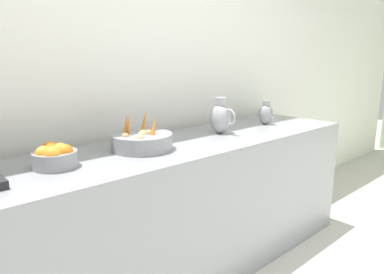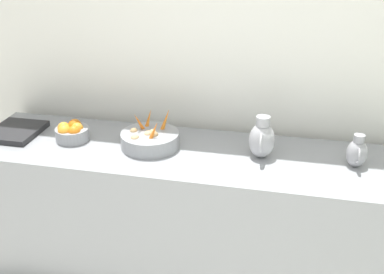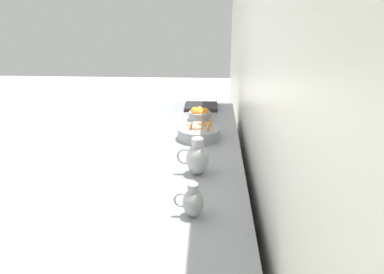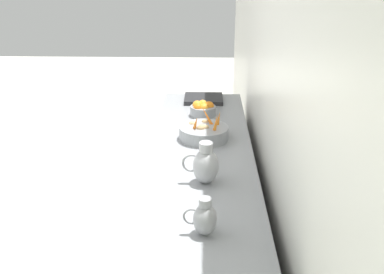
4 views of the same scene
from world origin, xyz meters
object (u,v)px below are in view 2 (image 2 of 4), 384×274
(orange_bowl, at_px, (72,132))
(vegetable_colander, at_px, (150,139))
(metal_pitcher_short, at_px, (357,152))
(metal_pitcher_tall, at_px, (262,139))

(orange_bowl, bearing_deg, vegetable_colander, 91.44)
(vegetable_colander, height_order, metal_pitcher_short, vegetable_colander)
(vegetable_colander, distance_m, metal_pitcher_short, 1.19)
(vegetable_colander, distance_m, orange_bowl, 0.50)
(metal_pitcher_short, bearing_deg, orange_bowl, -89.32)
(orange_bowl, height_order, metal_pitcher_tall, metal_pitcher_tall)
(metal_pitcher_tall, xyz_separation_m, metal_pitcher_short, (0.00, 0.53, -0.03))
(orange_bowl, distance_m, metal_pitcher_short, 1.70)
(orange_bowl, bearing_deg, metal_pitcher_tall, 91.11)
(vegetable_colander, height_order, orange_bowl, vegetable_colander)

